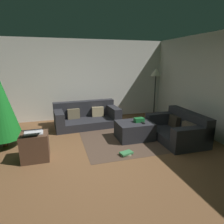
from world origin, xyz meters
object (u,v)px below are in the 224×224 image
(couch_left, at_px, (86,117))
(gift_box, at_px, (139,120))
(tv_remote, at_px, (143,123))
(laptop, at_px, (33,132))
(ottoman, at_px, (134,130))
(couch_right, at_px, (179,129))
(corner_lamp, at_px, (156,76))
(book_stack, at_px, (126,153))
(side_table, at_px, (35,147))

(couch_left, height_order, gift_box, couch_left)
(tv_remote, height_order, laptop, laptop)
(ottoman, bearing_deg, couch_right, -18.76)
(gift_box, distance_m, tv_remote, 0.14)
(couch_left, bearing_deg, corner_lamp, -175.41)
(book_stack, bearing_deg, corner_lamp, 51.92)
(side_table, height_order, book_stack, side_table)
(side_table, bearing_deg, laptop, -88.00)
(book_stack, bearing_deg, tv_remote, 44.24)
(tv_remote, bearing_deg, couch_left, 129.15)
(ottoman, distance_m, gift_box, 0.29)
(corner_lamp, bearing_deg, gift_box, -127.85)
(side_table, relative_size, book_stack, 1.84)
(couch_right, relative_size, gift_box, 6.41)
(couch_right, height_order, side_table, couch_right)
(side_table, distance_m, corner_lamp, 4.56)
(ottoman, xyz_separation_m, tv_remote, (0.17, -0.13, 0.23))
(gift_box, relative_size, tv_remote, 1.49)
(couch_right, xyz_separation_m, book_stack, (-1.56, -0.44, -0.23))
(couch_right, relative_size, ottoman, 1.74)
(tv_remote, bearing_deg, side_table, -170.34)
(ottoman, distance_m, laptop, 2.40)
(couch_right, height_order, laptop, laptop)
(ottoman, distance_m, tv_remote, 0.31)
(tv_remote, xyz_separation_m, corner_lamp, (1.33, 1.90, 0.98))
(couch_right, distance_m, tv_remote, 0.92)
(ottoman, distance_m, book_stack, 0.96)
(laptop, distance_m, book_stack, 1.90)
(tv_remote, height_order, book_stack, tv_remote)
(laptop, xyz_separation_m, book_stack, (1.80, -0.27, -0.57))
(tv_remote, bearing_deg, ottoman, 144.74)
(laptop, bearing_deg, side_table, 92.00)
(ottoman, bearing_deg, tv_remote, -37.29)
(couch_right, bearing_deg, tv_remote, 76.58)
(couch_right, xyz_separation_m, laptop, (-3.36, -0.17, 0.33))
(gift_box, relative_size, book_stack, 0.80)
(laptop, xyz_separation_m, corner_lamp, (3.80, 2.29, 0.82))
(couch_left, relative_size, couch_right, 1.27)
(couch_left, xyz_separation_m, ottoman, (0.99, -1.41, -0.05))
(ottoman, xyz_separation_m, book_stack, (-0.51, -0.79, -0.18))
(couch_right, xyz_separation_m, gift_box, (-0.93, 0.36, 0.21))
(ottoman, height_order, side_table, side_table)
(couch_left, bearing_deg, ottoman, 121.51)
(tv_remote, distance_m, side_table, 2.51)
(gift_box, height_order, side_table, side_table)
(couch_right, relative_size, book_stack, 5.14)
(ottoman, distance_m, side_table, 2.36)
(gift_box, height_order, book_stack, gift_box)
(tv_remote, distance_m, corner_lamp, 2.51)
(laptop, bearing_deg, corner_lamp, 31.09)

